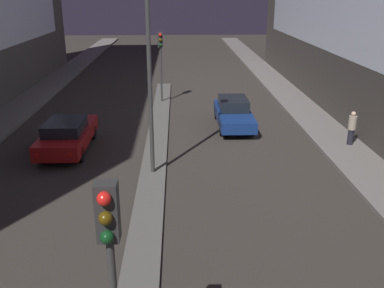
{
  "coord_description": "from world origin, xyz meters",
  "views": [
    {
      "loc": [
        1.01,
        -2.56,
        6.92
      ],
      "look_at": [
        1.61,
        14.97,
        0.5
      ],
      "focal_mm": 40.0,
      "sensor_mm": 36.0,
      "label": 1
    }
  ],
  "objects_px": {
    "car_right_lane": "(233,113)",
    "pedestrian_on_right_sidewalk": "(352,127)",
    "traffic_light_near": "(110,254)",
    "street_lamp": "(147,4)",
    "car_left_lane": "(67,134)",
    "traffic_light_mid": "(161,51)"
  },
  "relations": [
    {
      "from": "street_lamp",
      "to": "car_right_lane",
      "type": "height_order",
      "value": "street_lamp"
    },
    {
      "from": "street_lamp",
      "to": "car_left_lane",
      "type": "distance_m",
      "value": 7.43
    },
    {
      "from": "traffic_light_near",
      "to": "pedestrian_on_right_sidewalk",
      "type": "height_order",
      "value": "traffic_light_near"
    },
    {
      "from": "traffic_light_mid",
      "to": "pedestrian_on_right_sidewalk",
      "type": "xyz_separation_m",
      "value": [
        8.87,
        -8.54,
        -2.28
      ]
    },
    {
      "from": "street_lamp",
      "to": "pedestrian_on_right_sidewalk",
      "type": "height_order",
      "value": "street_lamp"
    },
    {
      "from": "car_right_lane",
      "to": "pedestrian_on_right_sidewalk",
      "type": "xyz_separation_m",
      "value": [
        4.93,
        -3.48,
        0.25
      ]
    },
    {
      "from": "traffic_light_mid",
      "to": "car_left_lane",
      "type": "distance_m",
      "value": 9.62
    },
    {
      "from": "traffic_light_mid",
      "to": "car_right_lane",
      "type": "height_order",
      "value": "traffic_light_mid"
    },
    {
      "from": "car_left_lane",
      "to": "traffic_light_near",
      "type": "bearing_deg",
      "value": -73.02
    },
    {
      "from": "car_left_lane",
      "to": "pedestrian_on_right_sidewalk",
      "type": "relative_size",
      "value": 3.05
    },
    {
      "from": "car_left_lane",
      "to": "pedestrian_on_right_sidewalk",
      "type": "height_order",
      "value": "pedestrian_on_right_sidewalk"
    },
    {
      "from": "car_right_lane",
      "to": "pedestrian_on_right_sidewalk",
      "type": "relative_size",
      "value": 3.03
    },
    {
      "from": "traffic_light_mid",
      "to": "car_left_lane",
      "type": "xyz_separation_m",
      "value": [
        -3.95,
        -8.41,
        -2.51
      ]
    },
    {
      "from": "traffic_light_near",
      "to": "car_left_lane",
      "type": "xyz_separation_m",
      "value": [
        -3.95,
        12.92,
        -2.51
      ]
    },
    {
      "from": "street_lamp",
      "to": "car_right_lane",
      "type": "bearing_deg",
      "value": 57.23
    },
    {
      "from": "street_lamp",
      "to": "pedestrian_on_right_sidewalk",
      "type": "distance_m",
      "value": 10.73
    },
    {
      "from": "pedestrian_on_right_sidewalk",
      "to": "traffic_light_mid",
      "type": "bearing_deg",
      "value": 136.09
    },
    {
      "from": "car_right_lane",
      "to": "traffic_light_near",
      "type": "bearing_deg",
      "value": -103.63
    },
    {
      "from": "street_lamp",
      "to": "pedestrian_on_right_sidewalk",
      "type": "xyz_separation_m",
      "value": [
        8.87,
        2.65,
        -5.41
      ]
    },
    {
      "from": "traffic_light_near",
      "to": "car_right_lane",
      "type": "distance_m",
      "value": 16.93
    },
    {
      "from": "traffic_light_near",
      "to": "street_lamp",
      "type": "relative_size",
      "value": 0.45
    },
    {
      "from": "street_lamp",
      "to": "traffic_light_near",
      "type": "bearing_deg",
      "value": -90.0
    }
  ]
}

